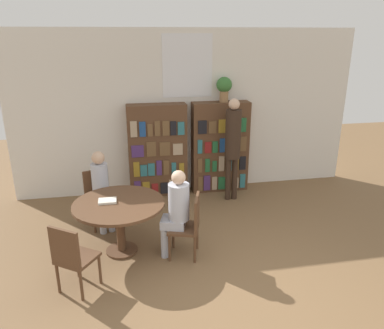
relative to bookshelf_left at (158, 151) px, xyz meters
name	(u,v)px	position (x,y,z in m)	size (l,w,h in m)	color
ground_plane	(243,309)	(0.59, -3.37, -0.85)	(16.00, 16.00, 0.00)	brown
wall_back	(187,112)	(0.59, 0.19, 0.65)	(6.40, 0.07, 3.00)	silver
bookshelf_left	(158,151)	(0.00, 0.00, 0.00)	(1.07, 0.34, 1.71)	brown
bookshelf_right	(220,147)	(1.19, 0.00, 0.00)	(1.07, 0.34, 1.71)	brown
flower_vase	(224,87)	(1.24, 0.00, 1.13)	(0.28, 0.28, 0.45)	#997047
reading_table	(119,211)	(-0.72, -1.92, -0.23)	(1.24, 1.24, 0.75)	brown
chair_near_camera	(72,256)	(-1.26, -2.71, -0.36)	(0.56, 0.56, 0.88)	brown
chair_left_side	(99,195)	(-1.04, -1.02, -0.36)	(0.51, 0.51, 0.88)	brown
chair_far_side	(189,223)	(0.19, -2.20, -0.36)	(0.50, 0.50, 0.88)	brown
seated_reader_left	(101,186)	(-0.98, -1.19, -0.15)	(0.34, 0.39, 1.25)	#B2B7C6
seated_reader_right	(176,208)	(0.02, -2.15, -0.15)	(0.41, 0.36, 1.24)	#B2B7C6
librarian_standing	(233,140)	(1.28, -0.50, 0.28)	(0.27, 0.54, 1.86)	#332319
open_book_on_table	(107,201)	(-0.87, -1.87, -0.09)	(0.24, 0.18, 0.03)	silver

